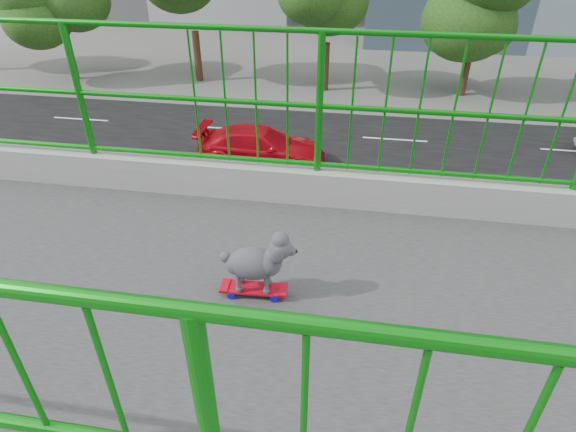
# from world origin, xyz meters

# --- Properties ---
(road) EXTENTS (18.00, 90.00, 0.02)m
(road) POSITION_xyz_m (-13.00, 0.00, 0.01)
(road) COLOR black
(road) RESTS_ON ground
(street_trees) EXTENTS (5.30, 60.40, 7.26)m
(street_trees) POSITION_xyz_m (-26.03, 1.06, 4.72)
(street_trees) COLOR black
(street_trees) RESTS_ON ground
(skateboard) EXTENTS (0.15, 0.44, 0.06)m
(skateboard) POSITION_xyz_m (-0.15, -2.27, 7.04)
(skateboard) COLOR red
(skateboard) RESTS_ON footbridge
(poodle) EXTENTS (0.22, 0.49, 0.41)m
(poodle) POSITION_xyz_m (-0.15, -2.24, 7.28)
(poodle) COLOR #2E2C31
(poodle) RESTS_ON skateboard
(car_3) EXTENTS (2.19, 5.38, 1.56)m
(car_3) POSITION_xyz_m (-15.60, -5.70, 0.78)
(car_3) COLOR #AF0712
(car_3) RESTS_ON ground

